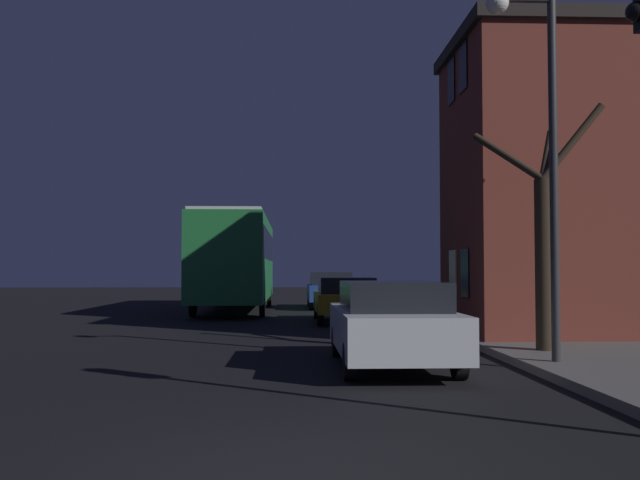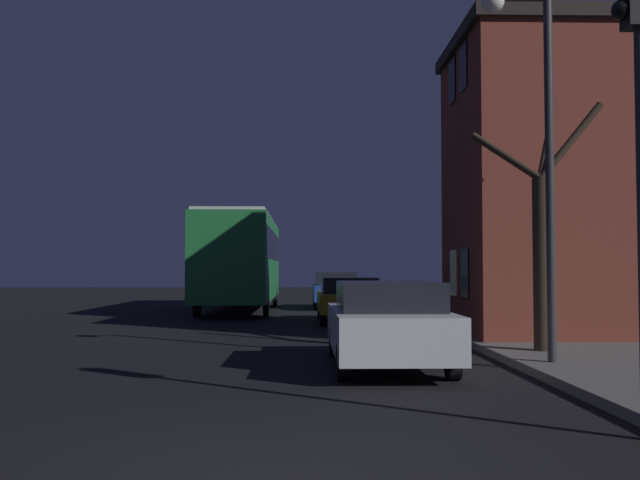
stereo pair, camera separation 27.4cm
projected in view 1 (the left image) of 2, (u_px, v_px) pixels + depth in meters
ground_plane at (288, 478)px, 5.53m from camera, size 120.00×120.00×0.00m
brick_building at (531, 183)px, 16.84m from camera, size 3.72×4.53×7.01m
streetlamp at (535, 116)px, 11.61m from camera, size 1.16×0.38×6.04m
bare_tree at (543, 238)px, 13.21m from camera, size 2.25×1.22×4.58m
bus at (236, 256)px, 28.32m from camera, size 2.58×11.58×3.66m
car_near_lane at (391, 322)px, 11.86m from camera, size 1.80×4.51×1.42m
car_mid_lane at (346, 298)px, 22.02m from camera, size 1.86×4.38×1.38m
car_far_lane at (330, 289)px, 29.86m from camera, size 1.86×4.61×1.51m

